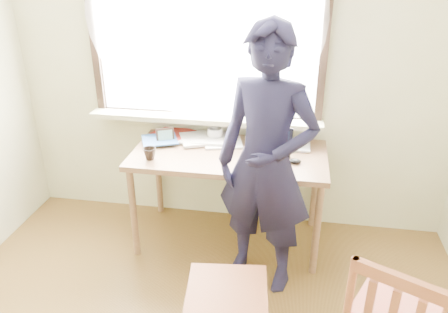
% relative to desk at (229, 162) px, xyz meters
% --- Properties ---
extents(room_shell, '(3.52, 4.02, 2.61)m').
position_rel_desk_xyz_m(room_shell, '(-0.06, -1.43, 0.94)').
color(room_shell, beige).
rests_on(room_shell, ground).
extents(desk, '(1.44, 0.72, 0.77)m').
position_rel_desk_xyz_m(desk, '(0.00, 0.00, 0.00)').
color(desk, brown).
rests_on(desk, ground).
extents(laptop, '(0.38, 0.34, 0.22)m').
position_rel_desk_xyz_m(laptop, '(0.28, -0.04, 0.13)').
color(laptop, black).
rests_on(laptop, desk).
extents(mug_white, '(0.18, 0.18, 0.10)m').
position_rel_desk_xyz_m(mug_white, '(-0.15, 0.22, 0.13)').
color(mug_white, white).
rests_on(mug_white, desk).
extents(mug_dark, '(0.13, 0.13, 0.09)m').
position_rel_desk_xyz_m(mug_dark, '(-0.54, -0.21, 0.12)').
color(mug_dark, black).
rests_on(mug_dark, desk).
extents(mouse, '(0.09, 0.06, 0.03)m').
position_rel_desk_xyz_m(mouse, '(0.49, -0.10, 0.10)').
color(mouse, black).
rests_on(mouse, desk).
extents(desk_clutter, '(0.60, 0.45, 0.04)m').
position_rel_desk_xyz_m(desk_clutter, '(-0.17, 0.21, 0.10)').
color(desk_clutter, white).
rests_on(desk_clutter, desk).
extents(book_a, '(0.24, 0.29, 0.02)m').
position_rel_desk_xyz_m(book_a, '(-0.46, 0.21, 0.09)').
color(book_a, white).
rests_on(book_a, desk).
extents(book_b, '(0.19, 0.26, 0.02)m').
position_rel_desk_xyz_m(book_b, '(0.41, 0.21, 0.09)').
color(book_b, white).
rests_on(book_b, desk).
extents(picture_frame, '(0.13, 0.07, 0.11)m').
position_rel_desk_xyz_m(picture_frame, '(-0.52, 0.10, 0.13)').
color(picture_frame, black).
rests_on(picture_frame, desk).
extents(work_chair, '(0.49, 0.47, 0.45)m').
position_rel_desk_xyz_m(work_chair, '(0.16, -1.08, -0.31)').
color(work_chair, '#995332').
rests_on(work_chair, ground).
extents(person, '(0.75, 0.60, 1.80)m').
position_rel_desk_xyz_m(person, '(0.30, -0.41, 0.21)').
color(person, black).
rests_on(person, ground).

